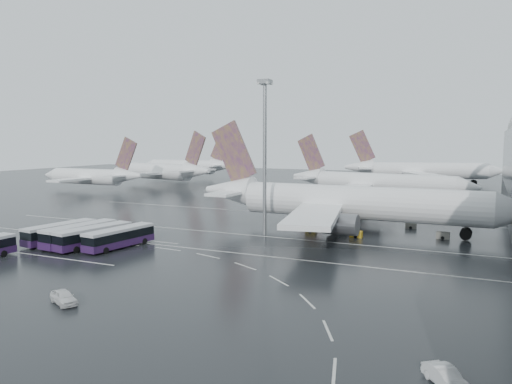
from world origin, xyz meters
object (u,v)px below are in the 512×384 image
at_px(jet_remote_far, 188,167).
at_px(bus_row_near_a, 60,232).
at_px(gse_cart_belly_b, 411,226).
at_px(van_curve_c, 446,377).
at_px(gse_cart_belly_d, 443,235).
at_px(gse_cart_belly_a, 356,234).
at_px(airliner_gate_c, 420,171).
at_px(airliner_gate_b, 375,183).
at_px(bus_row_near_c, 93,236).
at_px(jet_remote_mid, 165,172).
at_px(airliner_main, 344,203).
at_px(floodlight_mast, 265,138).
at_px(bus_row_near_d, 119,237).
at_px(jet_remote_west, 93,177).
at_px(bus_row_near_b, 80,234).
at_px(gse_cart_belly_c, 311,228).

distance_m(jet_remote_far, bus_row_near_a, 138.43).
distance_m(bus_row_near_a, gse_cart_belly_b, 65.44).
relative_size(van_curve_c, gse_cart_belly_d, 1.91).
bearing_deg(gse_cart_belly_a, bus_row_near_a, -150.21).
xyz_separation_m(airliner_gate_c, gse_cart_belly_b, (10.35, -101.44, -4.78)).
relative_size(airliner_gate_b, bus_row_near_c, 3.98).
distance_m(jet_remote_mid, gse_cart_belly_a, 113.61).
height_order(airliner_gate_c, gse_cart_belly_d, airliner_gate_c).
distance_m(airliner_main, floodlight_mast, 20.20).
bearing_deg(airliner_gate_c, gse_cart_belly_d, -96.83).
distance_m(gse_cart_belly_a, gse_cart_belly_d, 15.17).
distance_m(floodlight_mast, gse_cart_belly_b, 34.44).
height_order(bus_row_near_a, bus_row_near_c, bus_row_near_c).
relative_size(bus_row_near_c, van_curve_c, 3.31).
bearing_deg(gse_cart_belly_d, airliner_gate_b, 113.48).
relative_size(bus_row_near_a, gse_cart_belly_d, 6.09).
bearing_deg(bus_row_near_d, jet_remote_mid, 37.86).
distance_m(bus_row_near_c, van_curve_c, 61.23).
distance_m(jet_remote_west, bus_row_near_a, 90.19).
relative_size(jet_remote_west, bus_row_near_b, 2.99).
height_order(bus_row_near_d, gse_cart_belly_c, bus_row_near_d).
bearing_deg(floodlight_mast, jet_remote_west, 150.47).
relative_size(bus_row_near_c, bus_row_near_d, 1.04).
bearing_deg(bus_row_near_a, gse_cart_belly_a, -53.75).
bearing_deg(bus_row_near_a, airliner_main, -46.20).
xyz_separation_m(airliner_gate_b, gse_cart_belly_b, (16.08, -43.80, -4.27)).
height_order(bus_row_near_c, gse_cart_belly_b, bus_row_near_c).
xyz_separation_m(bus_row_near_c, van_curve_c, (55.79, -25.21, -1.15)).
height_order(bus_row_near_b, gse_cart_belly_b, bus_row_near_b).
bearing_deg(bus_row_near_a, airliner_gate_b, -17.17).
bearing_deg(gse_cart_belly_a, jet_remote_far, 134.65).
distance_m(jet_remote_mid, bus_row_near_b, 106.99).
bearing_deg(jet_remote_west, gse_cart_belly_b, 164.14).
height_order(jet_remote_mid, gse_cart_belly_d, jet_remote_mid).
height_order(gse_cart_belly_a, gse_cart_belly_b, gse_cart_belly_a).
bearing_deg(bus_row_near_d, van_curve_c, -110.80).
relative_size(van_curve_c, gse_cart_belly_a, 1.96).
bearing_deg(airliner_gate_b, airliner_main, -75.84).
bearing_deg(jet_remote_west, gse_cart_belly_a, 156.32).
bearing_deg(floodlight_mast, jet_remote_far, 128.42).
distance_m(bus_row_near_c, gse_cart_belly_d, 60.05).
xyz_separation_m(bus_row_near_b, gse_cart_belly_d, (54.61, 30.86, -1.27)).
height_order(airliner_main, bus_row_near_c, airliner_main).
bearing_deg(gse_cart_belly_b, airliner_main, -145.20).
relative_size(bus_row_near_d, gse_cart_belly_d, 6.05).
relative_size(airliner_gate_c, gse_cart_belly_a, 27.51).
relative_size(jet_remote_far, gse_cart_belly_b, 23.11).
height_order(jet_remote_west, jet_remote_far, jet_remote_far).
bearing_deg(gse_cart_belly_d, van_curve_c, -85.43).
height_order(airliner_gate_b, airliner_gate_c, airliner_gate_c).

